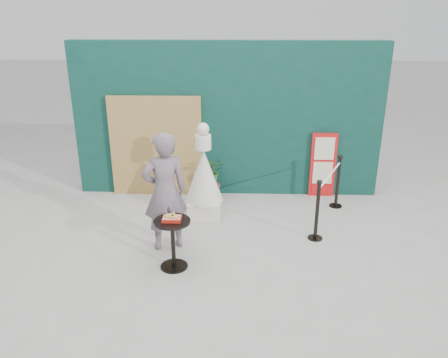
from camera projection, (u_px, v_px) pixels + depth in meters
ground at (221, 275)px, 6.16m from camera, size 60.00×60.00×0.00m
back_wall at (227, 120)px, 8.56m from camera, size 6.00×0.30×3.00m
bamboo_fence at (156, 147)px, 8.59m from camera, size 1.80×0.08×2.00m
woman at (165, 192)px, 6.59m from camera, size 0.79×0.66×1.87m
menu_board at (323, 165)px, 8.62m from camera, size 0.50×0.07×1.30m
statue at (204, 180)px, 7.72m from camera, size 0.68×0.68×1.73m
cafe_table at (173, 236)px, 6.19m from camera, size 0.52×0.52×0.75m
food_basket at (172, 218)px, 6.09m from camera, size 0.26×0.19×0.11m
planter at (211, 175)px, 8.55m from camera, size 0.51×0.44×0.86m
stanchion_barrier at (328, 196)px, 7.59m from camera, size 0.84×1.54×1.03m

